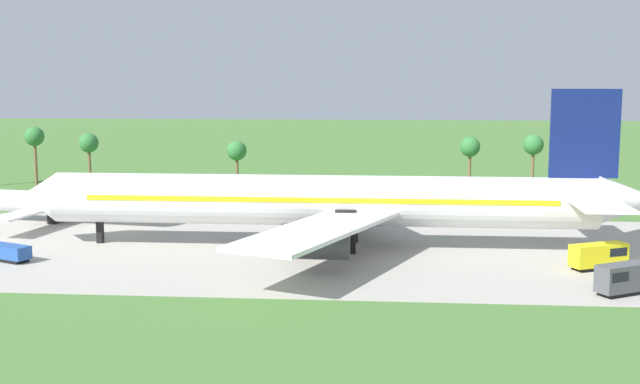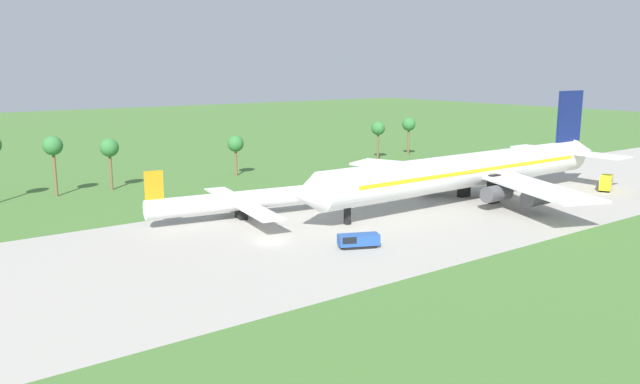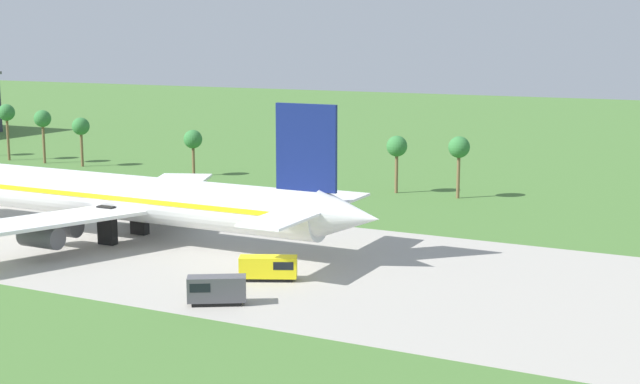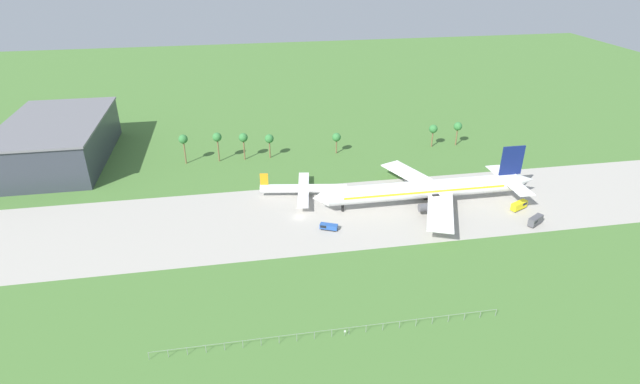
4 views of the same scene
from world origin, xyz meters
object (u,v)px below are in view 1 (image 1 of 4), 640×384
Objects in this scene: jet_airliner at (334,201)px; baggage_tug at (7,252)px; regional_aircraft at (55,203)px; fuel_truck at (600,256)px; catering_van at (623,278)px.

baggage_tug is at bearing -163.66° from jet_airliner.
regional_aircraft is (-40.36, 13.07, -2.78)m from jet_airliner.
regional_aircraft is at bearing 162.05° from jet_airliner.
fuel_truck is (69.50, -21.98, -1.41)m from regional_aircraft.
regional_aircraft reaches higher than fuel_truck.
jet_airliner is at bearing 163.00° from fuel_truck.
jet_airliner is 42.51m from regional_aircraft.
jet_airliner is 11.70× the size of fuel_truck.
regional_aircraft is 5.18× the size of baggage_tug.
jet_airliner is at bearing 146.16° from catering_van.
jet_airliner is 12.74× the size of catering_van.
jet_airliner reaches higher than baggage_tug.
baggage_tug is 0.88× the size of fuel_truck.
baggage_tug is at bearing -79.50° from regional_aircraft.
baggage_tug is at bearing 172.36° from catering_van.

